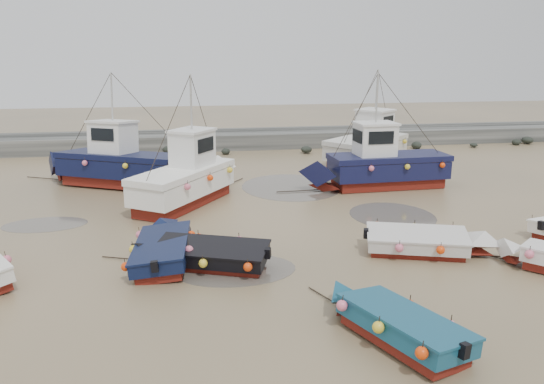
{
  "coord_description": "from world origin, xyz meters",
  "views": [
    {
      "loc": [
        -4.24,
        -19.3,
        7.1
      ],
      "look_at": [
        -0.41,
        2.55,
        1.4
      ],
      "focal_mm": 35.0,
      "sensor_mm": 36.0,
      "label": 1
    }
  ],
  "objects_px": {
    "dinghy_2": "(392,319)",
    "cabin_boat_2": "(378,164)",
    "cabin_boat_0": "(120,163)",
    "cabin_boat_3": "(371,143)",
    "dinghy_5": "(427,240)",
    "cabin_boat_1": "(190,176)",
    "person": "(159,210)",
    "dinghy_4": "(202,252)",
    "dinghy_1": "(165,245)"
  },
  "relations": [
    {
      "from": "dinghy_2",
      "to": "dinghy_4",
      "type": "bearing_deg",
      "value": 105.93
    },
    {
      "from": "dinghy_1",
      "to": "person",
      "type": "height_order",
      "value": "dinghy_1"
    },
    {
      "from": "dinghy_1",
      "to": "dinghy_5",
      "type": "relative_size",
      "value": 1.11
    },
    {
      "from": "dinghy_2",
      "to": "dinghy_5",
      "type": "relative_size",
      "value": 0.96
    },
    {
      "from": "dinghy_4",
      "to": "cabin_boat_2",
      "type": "bearing_deg",
      "value": -24.11
    },
    {
      "from": "dinghy_1",
      "to": "person",
      "type": "relative_size",
      "value": 4.07
    },
    {
      "from": "dinghy_5",
      "to": "cabin_boat_0",
      "type": "distance_m",
      "value": 17.76
    },
    {
      "from": "dinghy_1",
      "to": "dinghy_2",
      "type": "xyz_separation_m",
      "value": [
        5.87,
        -6.67,
        0.01
      ]
    },
    {
      "from": "dinghy_5",
      "to": "dinghy_2",
      "type": "bearing_deg",
      "value": -14.87
    },
    {
      "from": "cabin_boat_2",
      "to": "cabin_boat_3",
      "type": "xyz_separation_m",
      "value": [
        2.09,
        6.8,
        -0.01
      ]
    },
    {
      "from": "dinghy_5",
      "to": "cabin_boat_1",
      "type": "height_order",
      "value": "cabin_boat_1"
    },
    {
      "from": "dinghy_1",
      "to": "cabin_boat_2",
      "type": "distance_m",
      "value": 14.45
    },
    {
      "from": "cabin_boat_1",
      "to": "person",
      "type": "relative_size",
      "value": 5.35
    },
    {
      "from": "dinghy_5",
      "to": "cabin_boat_3",
      "type": "relative_size",
      "value": 0.7
    },
    {
      "from": "dinghy_1",
      "to": "cabin_boat_3",
      "type": "xyz_separation_m",
      "value": [
        13.47,
        15.65,
        0.81
      ]
    },
    {
      "from": "cabin_boat_0",
      "to": "person",
      "type": "relative_size",
      "value": 6.7
    },
    {
      "from": "dinghy_2",
      "to": "dinghy_4",
      "type": "xyz_separation_m",
      "value": [
        -4.59,
        5.75,
        -0.01
      ]
    },
    {
      "from": "cabin_boat_2",
      "to": "person",
      "type": "xyz_separation_m",
      "value": [
        -11.83,
        -2.37,
        -1.36
      ]
    },
    {
      "from": "dinghy_2",
      "to": "cabin_boat_2",
      "type": "xyz_separation_m",
      "value": [
        5.52,
        15.53,
        0.81
      ]
    },
    {
      "from": "cabin_boat_0",
      "to": "cabin_boat_2",
      "type": "bearing_deg",
      "value": -73.96
    },
    {
      "from": "cabin_boat_1",
      "to": "person",
      "type": "bearing_deg",
      "value": -111.39
    },
    {
      "from": "dinghy_4",
      "to": "cabin_boat_2",
      "type": "xyz_separation_m",
      "value": [
        10.11,
        9.78,
        0.81
      ]
    },
    {
      "from": "dinghy_2",
      "to": "cabin_boat_3",
      "type": "relative_size",
      "value": 0.67
    },
    {
      "from": "dinghy_5",
      "to": "person",
      "type": "distance_m",
      "value": 12.53
    },
    {
      "from": "dinghy_1",
      "to": "dinghy_5",
      "type": "xyz_separation_m",
      "value": [
        9.49,
        -1.14,
        0.01
      ]
    },
    {
      "from": "dinghy_5",
      "to": "dinghy_1",
      "type": "bearing_deg",
      "value": -78.47
    },
    {
      "from": "dinghy_1",
      "to": "cabin_boat_3",
      "type": "relative_size",
      "value": 0.78
    },
    {
      "from": "dinghy_5",
      "to": "cabin_boat_2",
      "type": "distance_m",
      "value": 10.21
    },
    {
      "from": "cabin_boat_3",
      "to": "dinghy_5",
      "type": "bearing_deg",
      "value": -55.35
    },
    {
      "from": "dinghy_1",
      "to": "cabin_boat_1",
      "type": "distance_m",
      "value": 7.68
    },
    {
      "from": "dinghy_5",
      "to": "cabin_boat_1",
      "type": "relative_size",
      "value": 0.68
    },
    {
      "from": "cabin_boat_0",
      "to": "cabin_boat_3",
      "type": "distance_m",
      "value": 16.58
    },
    {
      "from": "person",
      "to": "dinghy_1",
      "type": "bearing_deg",
      "value": 71.97
    },
    {
      "from": "dinghy_1",
      "to": "dinghy_5",
      "type": "height_order",
      "value": "same"
    },
    {
      "from": "dinghy_4",
      "to": "dinghy_5",
      "type": "bearing_deg",
      "value": -69.72
    },
    {
      "from": "cabin_boat_0",
      "to": "dinghy_4",
      "type": "bearing_deg",
      "value": -134.96
    },
    {
      "from": "dinghy_2",
      "to": "cabin_boat_2",
      "type": "distance_m",
      "value": 16.5
    },
    {
      "from": "dinghy_4",
      "to": "cabin_boat_1",
      "type": "distance_m",
      "value": 8.52
    },
    {
      "from": "cabin_boat_1",
      "to": "cabin_boat_2",
      "type": "height_order",
      "value": "same"
    },
    {
      "from": "cabin_boat_1",
      "to": "cabin_boat_3",
      "type": "xyz_separation_m",
      "value": [
        12.35,
        8.1,
        -0.02
      ]
    },
    {
      "from": "dinghy_1",
      "to": "dinghy_2",
      "type": "distance_m",
      "value": 8.88
    },
    {
      "from": "cabin_boat_3",
      "to": "person",
      "type": "height_order",
      "value": "cabin_boat_3"
    },
    {
      "from": "dinghy_4",
      "to": "cabin_boat_3",
      "type": "xyz_separation_m",
      "value": [
        12.19,
        16.57,
        0.8
      ]
    },
    {
      "from": "cabin_boat_1",
      "to": "person",
      "type": "height_order",
      "value": "cabin_boat_1"
    },
    {
      "from": "cabin_boat_0",
      "to": "cabin_boat_2",
      "type": "height_order",
      "value": "same"
    },
    {
      "from": "cabin_boat_2",
      "to": "dinghy_5",
      "type": "bearing_deg",
      "value": 167.34
    },
    {
      "from": "dinghy_2",
      "to": "cabin_boat_3",
      "type": "xyz_separation_m",
      "value": [
        7.61,
        22.32,
        0.8
      ]
    },
    {
      "from": "dinghy_1",
      "to": "cabin_boat_0",
      "type": "bearing_deg",
      "value": 107.05
    },
    {
      "from": "dinghy_4",
      "to": "person",
      "type": "height_order",
      "value": "dinghy_4"
    },
    {
      "from": "dinghy_5",
      "to": "cabin_boat_2",
      "type": "xyz_separation_m",
      "value": [
        1.89,
        10.0,
        0.81
      ]
    }
  ]
}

